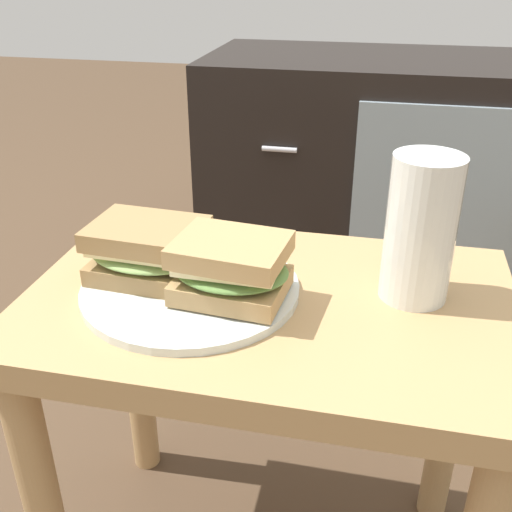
# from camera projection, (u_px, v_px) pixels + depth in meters

# --- Properties ---
(side_table) EXTENTS (0.56, 0.36, 0.46)m
(side_table) POSITION_uv_depth(u_px,v_px,m) (268.00, 360.00, 0.73)
(side_table) COLOR tan
(side_table) RESTS_ON ground
(tv_cabinet) EXTENTS (0.96, 0.46, 0.58)m
(tv_cabinet) POSITION_uv_depth(u_px,v_px,m) (395.00, 173.00, 1.56)
(tv_cabinet) COLOR black
(tv_cabinet) RESTS_ON ground
(plate) EXTENTS (0.25, 0.25, 0.01)m
(plate) POSITION_uv_depth(u_px,v_px,m) (191.00, 288.00, 0.70)
(plate) COLOR silver
(plate) RESTS_ON side_table
(sandwich_front) EXTENTS (0.14, 0.11, 0.07)m
(sandwich_front) POSITION_uv_depth(u_px,v_px,m) (150.00, 249.00, 0.70)
(sandwich_front) COLOR #9E7A4C
(sandwich_front) RESTS_ON plate
(sandwich_back) EXTENTS (0.14, 0.11, 0.07)m
(sandwich_back) POSITION_uv_depth(u_px,v_px,m) (231.00, 268.00, 0.65)
(sandwich_back) COLOR tan
(sandwich_back) RESTS_ON plate
(beer_glass) EXTENTS (0.08, 0.08, 0.17)m
(beer_glass) POSITION_uv_depth(u_px,v_px,m) (420.00, 231.00, 0.65)
(beer_glass) COLOR silver
(beer_glass) RESTS_ON side_table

